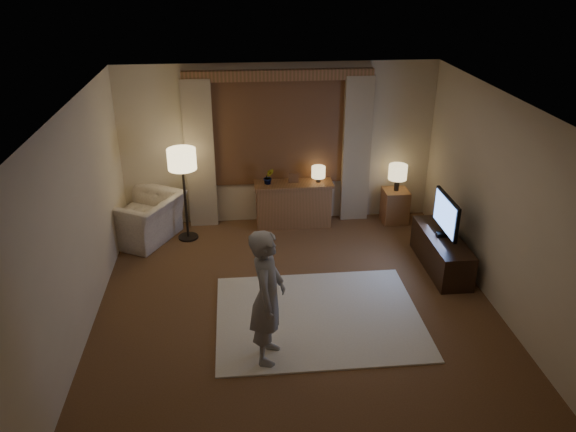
{
  "coord_description": "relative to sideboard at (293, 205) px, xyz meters",
  "views": [
    {
      "loc": [
        -0.69,
        -5.83,
        4.08
      ],
      "look_at": [
        -0.06,
        0.6,
        1.05
      ],
      "focal_mm": 35.0,
      "sensor_mm": 36.0,
      "label": 1
    }
  ],
  "objects": [
    {
      "name": "room",
      "position": [
        -0.22,
        -2.0,
        0.98
      ],
      "size": [
        5.04,
        5.54,
        2.64
      ],
      "color": "brown",
      "rests_on": "ground"
    },
    {
      "name": "rug",
      "position": [
        0.03,
        -2.64,
        -0.34
      ],
      "size": [
        2.5,
        2.0,
        0.02
      ],
      "primitive_type": "cube",
      "color": "#ECE1C7",
      "rests_on": "floor"
    },
    {
      "name": "sideboard",
      "position": [
        0.0,
        0.0,
        0.0
      ],
      "size": [
        1.2,
        0.4,
        0.7
      ],
      "primitive_type": "cube",
      "color": "brown",
      "rests_on": "floor"
    },
    {
      "name": "picture_frame",
      "position": [
        -0.0,
        0.0,
        0.45
      ],
      "size": [
        0.16,
        0.02,
        0.2
      ],
      "primitive_type": "cube",
      "color": "brown",
      "rests_on": "sideboard"
    },
    {
      "name": "plant",
      "position": [
        -0.4,
        0.0,
        0.5
      ],
      "size": [
        0.16,
        0.13,
        0.3
      ],
      "primitive_type": "imported",
      "color": "#999999",
      "rests_on": "sideboard"
    },
    {
      "name": "table_lamp_sideboard",
      "position": [
        0.4,
        0.0,
        0.55
      ],
      "size": [
        0.22,
        0.22,
        0.3
      ],
      "color": "black",
      "rests_on": "sideboard"
    },
    {
      "name": "floor_lamp",
      "position": [
        -1.71,
        -0.33,
        0.88
      ],
      "size": [
        0.43,
        0.43,
        1.47
      ],
      "color": "black",
      "rests_on": "floor"
    },
    {
      "name": "armchair",
      "position": [
        -2.36,
        -0.31,
        0.01
      ],
      "size": [
        1.36,
        1.42,
        0.71
      ],
      "primitive_type": "imported",
      "rotation": [
        0.0,
        0.0,
        -2.06
      ],
      "color": "beige",
      "rests_on": "floor"
    },
    {
      "name": "side_table",
      "position": [
        1.69,
        -0.05,
        -0.07
      ],
      "size": [
        0.4,
        0.4,
        0.56
      ],
      "primitive_type": "cube",
      "color": "brown",
      "rests_on": "floor"
    },
    {
      "name": "table_lamp_side",
      "position": [
        1.69,
        -0.05,
        0.52
      ],
      "size": [
        0.3,
        0.3,
        0.44
      ],
      "color": "black",
      "rests_on": "side_table"
    },
    {
      "name": "tv_stand",
      "position": [
        1.93,
        -1.61,
        -0.1
      ],
      "size": [
        0.45,
        1.4,
        0.5
      ],
      "primitive_type": "cube",
      "color": "black",
      "rests_on": "floor"
    },
    {
      "name": "tv",
      "position": [
        1.93,
        -1.61,
        0.48
      ],
      "size": [
        0.2,
        0.83,
        0.6
      ],
      "color": "black",
      "rests_on": "tv_stand"
    },
    {
      "name": "person",
      "position": [
        -0.63,
        -3.34,
        0.45
      ],
      "size": [
        0.49,
        0.63,
        1.55
      ],
      "primitive_type": "imported",
      "rotation": [
        0.0,
        0.0,
        1.35
      ],
      "color": "gray",
      "rests_on": "rug"
    }
  ]
}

